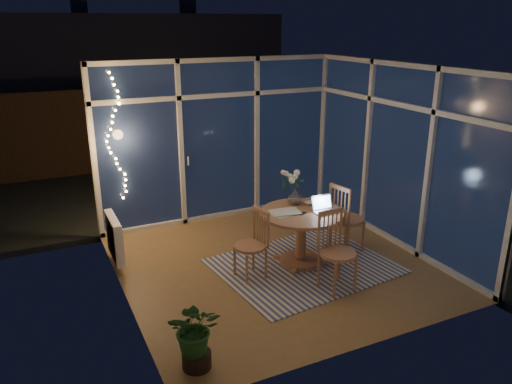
# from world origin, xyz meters

# --- Properties ---
(floor) EXTENTS (4.00, 4.00, 0.00)m
(floor) POSITION_xyz_m (0.00, 0.00, 0.00)
(floor) COLOR olive
(floor) RESTS_ON ground
(ceiling) EXTENTS (4.00, 4.00, 0.00)m
(ceiling) POSITION_xyz_m (0.00, 0.00, 2.60)
(ceiling) COLOR white
(ceiling) RESTS_ON wall_back
(wall_back) EXTENTS (4.00, 0.04, 2.60)m
(wall_back) POSITION_xyz_m (0.00, 2.00, 1.30)
(wall_back) COLOR silver
(wall_back) RESTS_ON floor
(wall_front) EXTENTS (4.00, 0.04, 2.60)m
(wall_front) POSITION_xyz_m (0.00, -2.00, 1.30)
(wall_front) COLOR silver
(wall_front) RESTS_ON floor
(wall_left) EXTENTS (0.04, 4.00, 2.60)m
(wall_left) POSITION_xyz_m (-2.00, 0.00, 1.30)
(wall_left) COLOR silver
(wall_left) RESTS_ON floor
(wall_right) EXTENTS (0.04, 4.00, 2.60)m
(wall_right) POSITION_xyz_m (2.00, 0.00, 1.30)
(wall_right) COLOR silver
(wall_right) RESTS_ON floor
(window_wall_back) EXTENTS (4.00, 0.10, 2.60)m
(window_wall_back) POSITION_xyz_m (0.00, 1.96, 1.30)
(window_wall_back) COLOR silver
(window_wall_back) RESTS_ON floor
(window_wall_right) EXTENTS (0.10, 4.00, 2.60)m
(window_wall_right) POSITION_xyz_m (1.96, 0.00, 1.30)
(window_wall_right) COLOR silver
(window_wall_right) RESTS_ON floor
(radiator) EXTENTS (0.10, 0.70, 0.58)m
(radiator) POSITION_xyz_m (-1.94, 0.90, 0.40)
(radiator) COLOR white
(radiator) RESTS_ON wall_left
(fairy_lights) EXTENTS (0.24, 0.10, 1.85)m
(fairy_lights) POSITION_xyz_m (-1.65, 1.88, 1.52)
(fairy_lights) COLOR #F4B961
(fairy_lights) RESTS_ON window_wall_back
(garden_patio) EXTENTS (12.00, 6.00, 0.10)m
(garden_patio) POSITION_xyz_m (0.50, 5.00, -0.06)
(garden_patio) COLOR black
(garden_patio) RESTS_ON ground
(garden_fence) EXTENTS (11.00, 0.08, 1.80)m
(garden_fence) POSITION_xyz_m (0.00, 5.50, 0.90)
(garden_fence) COLOR #3E2B16
(garden_fence) RESTS_ON ground
(neighbour_roof) EXTENTS (7.00, 3.00, 2.20)m
(neighbour_roof) POSITION_xyz_m (0.30, 8.50, 2.20)
(neighbour_roof) COLOR #33353D
(neighbour_roof) RESTS_ON ground
(garden_shrubs) EXTENTS (0.90, 0.90, 0.90)m
(garden_shrubs) POSITION_xyz_m (-0.80, 3.40, 0.45)
(garden_shrubs) COLOR black
(garden_shrubs) RESTS_ON ground
(rug) EXTENTS (2.40, 2.01, 0.01)m
(rug) POSITION_xyz_m (0.32, -0.22, 0.01)
(rug) COLOR beige
(rug) RESTS_ON floor
(dining_table) EXTENTS (1.21, 1.21, 0.75)m
(dining_table) POSITION_xyz_m (0.32, -0.12, 0.37)
(dining_table) COLOR #A16748
(dining_table) RESTS_ON floor
(chair_left) EXTENTS (0.48, 0.48, 0.92)m
(chair_left) POSITION_xyz_m (-0.45, -0.19, 0.46)
(chair_left) COLOR #A16748
(chair_left) RESTS_ON floor
(chair_right) EXTENTS (0.57, 0.57, 1.04)m
(chair_right) POSITION_xyz_m (1.10, -0.08, 0.52)
(chair_right) COLOR #A16748
(chair_right) RESTS_ON floor
(chair_front) EXTENTS (0.49, 0.49, 1.00)m
(chair_front) POSITION_xyz_m (0.39, -0.90, 0.50)
(chair_front) COLOR #A16748
(chair_front) RESTS_ON floor
(laptop) EXTENTS (0.32, 0.28, 0.23)m
(laptop) POSITION_xyz_m (0.60, -0.28, 0.86)
(laptop) COLOR silver
(laptop) RESTS_ON dining_table
(flower_vase) EXTENTS (0.22, 0.22, 0.21)m
(flower_vase) POSITION_xyz_m (0.40, 0.19, 0.85)
(flower_vase) COLOR silver
(flower_vase) RESTS_ON dining_table
(bowl) EXTENTS (0.17, 0.17, 0.04)m
(bowl) POSITION_xyz_m (0.56, 0.08, 0.77)
(bowl) COLOR silver
(bowl) RESTS_ON dining_table
(newspapers) EXTENTS (0.36, 0.29, 0.02)m
(newspapers) POSITION_xyz_m (0.11, -0.07, 0.76)
(newspapers) COLOR white
(newspapers) RESTS_ON dining_table
(phone) EXTENTS (0.13, 0.10, 0.01)m
(phone) POSITION_xyz_m (0.30, -0.18, 0.75)
(phone) COLOR black
(phone) RESTS_ON dining_table
(potted_plant) EXTENTS (0.67, 0.63, 0.76)m
(potted_plant) POSITION_xyz_m (-1.65, -1.57, 0.38)
(potted_plant) COLOR #1B4C1E
(potted_plant) RESTS_ON floor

